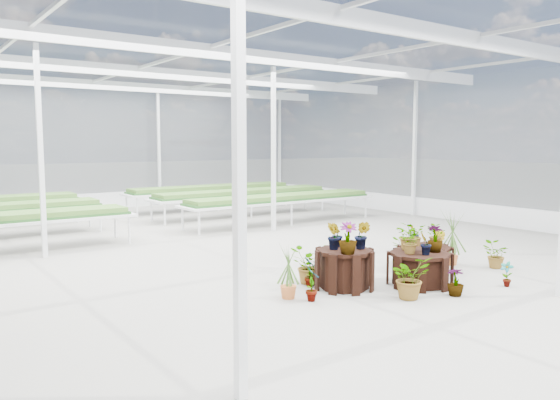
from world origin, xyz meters
TOP-DOWN VIEW (x-y plane):
  - ground_plane at (0.00, 0.00)m, footprint 24.00×24.00m
  - greenhouse_shell at (0.00, 0.00)m, footprint 18.00×24.00m
  - steel_frame at (0.00, 0.00)m, footprint 18.00×24.00m
  - nursery_benches at (0.00, 7.20)m, footprint 16.00×7.00m
  - plinth_tall at (0.52, -1.62)m, footprint 1.25×1.25m
  - plinth_mid at (1.72, -2.22)m, footprint 1.09×1.09m
  - plinth_low at (2.72, -1.52)m, footprint 1.16×1.16m
  - nursery_plants at (1.60, -1.65)m, footprint 5.02×3.24m

SIDE VIEW (x-z plane):
  - ground_plane at x=0.00m, z-range 0.00..0.00m
  - plinth_low at x=2.72m, z-range 0.00..0.46m
  - plinth_mid at x=1.72m, z-range 0.00..0.57m
  - plinth_tall at x=0.52m, z-range 0.00..0.67m
  - nursery_benches at x=0.00m, z-range 0.00..0.84m
  - nursery_plants at x=1.60m, z-range -0.15..1.10m
  - greenhouse_shell at x=0.00m, z-range 0.00..4.50m
  - steel_frame at x=0.00m, z-range 0.00..4.50m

